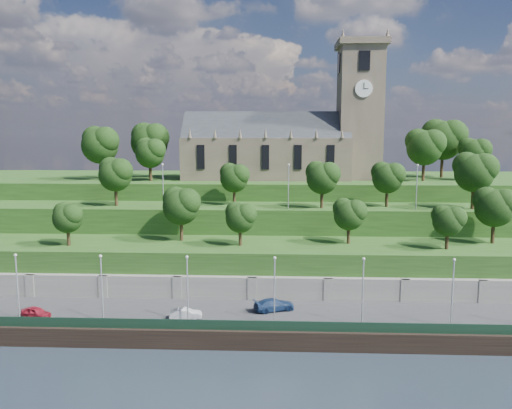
{
  "coord_description": "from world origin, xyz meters",
  "views": [
    {
      "loc": [
        -1.73,
        -52.44,
        23.88
      ],
      "look_at": [
        -5.3,
        30.0,
        12.06
      ],
      "focal_mm": 35.0,
      "sensor_mm": 36.0,
      "label": 1
    }
  ],
  "objects_px": {
    "church": "(291,140)",
    "car_left": "(36,312)",
    "car_right": "(274,305)",
    "car_middle": "(186,314)"
  },
  "relations": [
    {
      "from": "church",
      "to": "car_middle",
      "type": "height_order",
      "value": "church"
    },
    {
      "from": "car_left",
      "to": "car_middle",
      "type": "bearing_deg",
      "value": -69.9
    },
    {
      "from": "car_left",
      "to": "car_middle",
      "type": "xyz_separation_m",
      "value": [
        18.0,
        0.32,
        -0.01
      ]
    },
    {
      "from": "church",
      "to": "car_right",
      "type": "xyz_separation_m",
      "value": [
        -2.85,
        -38.78,
        -19.78
      ]
    },
    {
      "from": "church",
      "to": "car_left",
      "type": "height_order",
      "value": "church"
    },
    {
      "from": "car_left",
      "to": "car_right",
      "type": "height_order",
      "value": "car_right"
    },
    {
      "from": "church",
      "to": "car_middle",
      "type": "xyz_separation_m",
      "value": [
        -13.33,
        -42.06,
        -19.9
      ]
    },
    {
      "from": "car_right",
      "to": "car_middle",
      "type": "bearing_deg",
      "value": 86.12
    },
    {
      "from": "car_left",
      "to": "car_middle",
      "type": "distance_m",
      "value": 18.0
    },
    {
      "from": "car_left",
      "to": "car_middle",
      "type": "height_order",
      "value": "car_left"
    }
  ]
}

